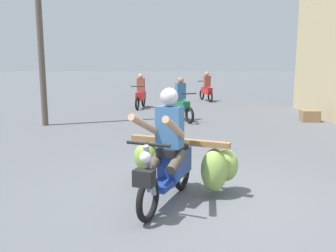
# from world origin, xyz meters

# --- Properties ---
(ground_plane) EXTENTS (120.00, 120.00, 0.00)m
(ground_plane) POSITION_xyz_m (0.00, 0.00, 0.00)
(ground_plane) COLOR #56595E
(motorbike_main_loaded) EXTENTS (1.62, 1.94, 1.58)m
(motorbike_main_loaded) POSITION_xyz_m (-0.43, 0.23, 0.55)
(motorbike_main_loaded) COLOR black
(motorbike_main_loaded) RESTS_ON ground
(motorbike_distant_ahead_left) EXTENTS (0.81, 1.51, 1.40)m
(motorbike_distant_ahead_left) POSITION_xyz_m (-0.24, 6.94, 0.57)
(motorbike_distant_ahead_left) COLOR black
(motorbike_distant_ahead_left) RESTS_ON ground
(motorbike_distant_ahead_right) EXTENTS (0.65, 1.58, 1.40)m
(motorbike_distant_ahead_right) POSITION_xyz_m (1.10, 12.68, 0.57)
(motorbike_distant_ahead_right) COLOR black
(motorbike_distant_ahead_right) RESTS_ON ground
(motorbike_distant_far_ahead) EXTENTS (0.52, 1.62, 1.40)m
(motorbike_distant_far_ahead) POSITION_xyz_m (-1.82, 10.07, 0.57)
(motorbike_distant_far_ahead) COLOR black
(motorbike_distant_far_ahead) RESTS_ON ground
(produce_crate) EXTENTS (0.56, 0.40, 0.36)m
(produce_crate) POSITION_xyz_m (3.87, 6.78, 0.18)
(produce_crate) COLOR olive
(produce_crate) RESTS_ON ground
(utility_pole) EXTENTS (0.18, 0.18, 6.74)m
(utility_pole) POSITION_xyz_m (-4.35, 6.01, 3.37)
(utility_pole) COLOR brown
(utility_pole) RESTS_ON ground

